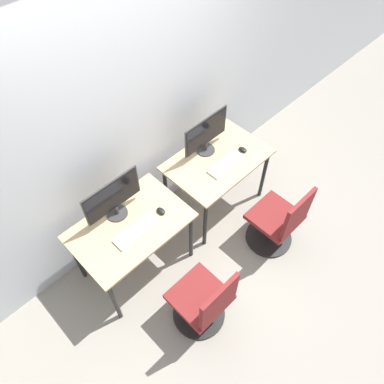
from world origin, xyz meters
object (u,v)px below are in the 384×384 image
Objects in this scene: mouse_left at (161,211)px; office_chair_right at (278,223)px; office_chair_left at (204,303)px; keyboard_left at (136,231)px; monitor_left at (113,198)px; monitor_right at (206,134)px; mouse_right at (243,150)px; keyboard_right at (226,164)px.

office_chair_right reaches higher than mouse_left.
keyboard_left is at bearing 95.60° from office_chair_left.
keyboard_left is (0.00, -0.27, -0.21)m from monitor_left.
mouse_left is (0.28, -0.26, -0.21)m from monitor_left.
monitor_right is (1.10, 0.26, 0.21)m from keyboard_left.
office_chair_left is at bearing -150.46° from mouse_right.
office_chair_left is at bearing -105.80° from mouse_left.
mouse_left is at bearing 74.20° from office_chair_left.
monitor_left and monitor_right have the same top height.
mouse_right is (1.36, -0.27, -0.21)m from monitor_left.
mouse_left is 0.87m from office_chair_left.
monitor_left is at bearing 141.06° from office_chair_right.
keyboard_left is 1.41m from office_chair_right.
keyboard_right is 0.77m from office_chair_right.
mouse_right is at bearing 3.34° from keyboard_right.
mouse_left is at bearing 177.91° from keyboard_right.
monitor_right is at bearing 90.00° from keyboard_right.
keyboard_left is 1.10m from keyboard_right.
monitor_left is at bearing 165.35° from keyboard_right.
monitor_left is 1.10m from monitor_right.
office_chair_right is at bearing -105.59° from mouse_right.
mouse_right is at bearing -45.91° from monitor_right.
office_chair_right reaches higher than keyboard_left.
keyboard_right is (0.00, -0.28, -0.21)m from monitor_right.
monitor_right is 0.63× the size of office_chair_right.
office_chair_right is (0.89, -0.69, -0.39)m from mouse_left.
keyboard_left is at bearing 179.71° from mouse_right.
mouse_left is 0.22× the size of keyboard_right.
office_chair_left reaches higher than mouse_right.
mouse_right is (1.08, -0.01, 0.00)m from mouse_left.
mouse_right is (0.26, -0.27, -0.21)m from monitor_right.
office_chair_left reaches higher than keyboard_right.
office_chair_left is 1.55m from monitor_right.
monitor_left reaches higher than office_chair_right.
keyboard_right is (0.82, -0.03, -0.01)m from mouse_left.
mouse_right is (1.29, 0.73, 0.39)m from office_chair_left.
monitor_left is at bearing 90.00° from keyboard_left.
monitor_left is 1.33× the size of keyboard_right.
mouse_right reaches higher than keyboard_left.
monitor_right is at bearing 17.10° from mouse_left.
office_chair_left is at bearing -135.93° from monitor_right.
keyboard_left and keyboard_right have the same top height.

